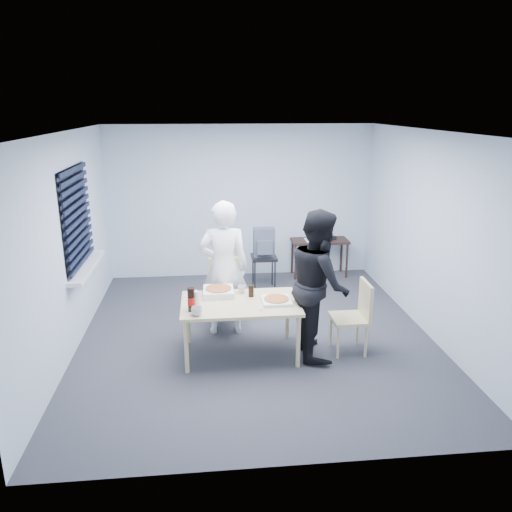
{
  "coord_description": "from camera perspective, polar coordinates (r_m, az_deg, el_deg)",
  "views": [
    {
      "loc": [
        -0.61,
        -5.94,
        2.89
      ],
      "look_at": [
        0.01,
        0.1,
        1.05
      ],
      "focal_mm": 35.0,
      "sensor_mm": 36.0,
      "label": 1
    }
  ],
  "objects": [
    {
      "name": "soda_bottle",
      "position": [
        5.64,
        -7.4,
        -5.0
      ],
      "size": [
        0.09,
        0.09,
        0.27
      ],
      "rotation": [
        0.0,
        0.0,
        -0.16
      ],
      "color": "black",
      "rests_on": "dining_table"
    },
    {
      "name": "side_table",
      "position": [
        8.76,
        7.29,
        1.37
      ],
      "size": [
        0.98,
        0.43,
        0.65
      ],
      "color": "#35211B",
      "rests_on": "ground"
    },
    {
      "name": "plastic_cups",
      "position": [
        5.7,
        -6.99,
        -5.03
      ],
      "size": [
        0.11,
        0.11,
        0.22
      ],
      "primitive_type": "cylinder",
      "rotation": [
        0.0,
        0.0,
        -0.3
      ],
      "color": "silver",
      "rests_on": "dining_table"
    },
    {
      "name": "black_box",
      "position": [
        8.79,
        8.71,
        2.07
      ],
      "size": [
        0.15,
        0.13,
        0.06
      ],
      "primitive_type": "cube",
      "rotation": [
        0.0,
        0.0,
        -0.31
      ],
      "color": "black",
      "rests_on": "side_table"
    },
    {
      "name": "stool",
      "position": [
        8.07,
        0.9,
        -0.76
      ],
      "size": [
        0.4,
        0.4,
        0.56
      ],
      "color": "black",
      "rests_on": "ground"
    },
    {
      "name": "pizza_box_a",
      "position": [
        6.11,
        -4.3,
        -4.05
      ],
      "size": [
        0.36,
        0.36,
        0.09
      ],
      "rotation": [
        0.0,
        0.0,
        0.14
      ],
      "color": "white",
      "rests_on": "dining_table"
    },
    {
      "name": "dining_table",
      "position": [
        5.91,
        -1.81,
        -5.83
      ],
      "size": [
        1.38,
        0.88,
        0.67
      ],
      "color": "beige",
      "rests_on": "ground"
    },
    {
      "name": "cola_glass",
      "position": [
        6.02,
        -0.56,
        -4.01
      ],
      "size": [
        0.07,
        0.07,
        0.15
      ],
      "primitive_type": "cylinder",
      "rotation": [
        0.0,
        0.0,
        -0.1
      ],
      "color": "black",
      "rests_on": "dining_table"
    },
    {
      "name": "backpack",
      "position": [
        7.97,
        0.92,
        1.52
      ],
      "size": [
        0.33,
        0.24,
        0.47
      ],
      "rotation": [
        0.0,
        0.0,
        -0.1
      ],
      "color": "slate",
      "rests_on": "stool"
    },
    {
      "name": "pizza_box_b",
      "position": [
        5.88,
        2.34,
        -5.07
      ],
      "size": [
        0.34,
        0.34,
        0.05
      ],
      "rotation": [
        0.0,
        0.0,
        0.18
      ],
      "color": "white",
      "rests_on": "dining_table"
    },
    {
      "name": "rubber_band",
      "position": [
        5.66,
        0.63,
        -6.23
      ],
      "size": [
        0.06,
        0.06,
        0.0
      ],
      "primitive_type": "torus",
      "rotation": [
        0.0,
        0.0,
        -0.38
      ],
      "color": "red",
      "rests_on": "dining_table"
    },
    {
      "name": "person_white",
      "position": [
        6.42,
        -3.7,
        -1.41
      ],
      "size": [
        0.65,
        0.42,
        1.77
      ],
      "primitive_type": "imported",
      "rotation": [
        0.0,
        0.0,
        3.14
      ],
      "color": "white",
      "rests_on": "ground"
    },
    {
      "name": "chair_right",
      "position": [
        6.14,
        11.4,
        -6.29
      ],
      "size": [
        0.42,
        0.42,
        0.89
      ],
      "color": "beige",
      "rests_on": "ground"
    },
    {
      "name": "chair_far",
      "position": [
        6.88,
        -3.62,
        -3.43
      ],
      "size": [
        0.42,
        0.42,
        0.89
      ],
      "color": "beige",
      "rests_on": "ground"
    },
    {
      "name": "mug_b",
      "position": [
        6.15,
        -1.65,
        -3.82
      ],
      "size": [
        0.1,
        0.1,
        0.09
      ],
      "primitive_type": "imported",
      "color": "silver",
      "rests_on": "dining_table"
    },
    {
      "name": "papers",
      "position": [
        8.68,
        6.38,
        1.82
      ],
      "size": [
        0.33,
        0.37,
        0.01
      ],
      "primitive_type": "cube",
      "rotation": [
        0.0,
        0.0,
        0.42
      ],
      "color": "white",
      "rests_on": "side_table"
    },
    {
      "name": "mug_a",
      "position": [
        5.55,
        -6.79,
        -6.28
      ],
      "size": [
        0.17,
        0.17,
        0.1
      ],
      "primitive_type": "imported",
      "rotation": [
        0.0,
        0.0,
        0.52
      ],
      "color": "silver",
      "rests_on": "dining_table"
    },
    {
      "name": "person_black",
      "position": [
        5.91,
        7.2,
        -3.15
      ],
      "size": [
        0.47,
        0.86,
        1.77
      ],
      "primitive_type": "imported",
      "rotation": [
        0.0,
        0.0,
        1.57
      ],
      "color": "black",
      "rests_on": "ground"
    },
    {
      "name": "room",
      "position": [
        6.69,
        -19.5,
        3.35
      ],
      "size": [
        5.0,
        5.0,
        5.0
      ],
      "color": "#2F2E34",
      "rests_on": "ground"
    }
  ]
}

